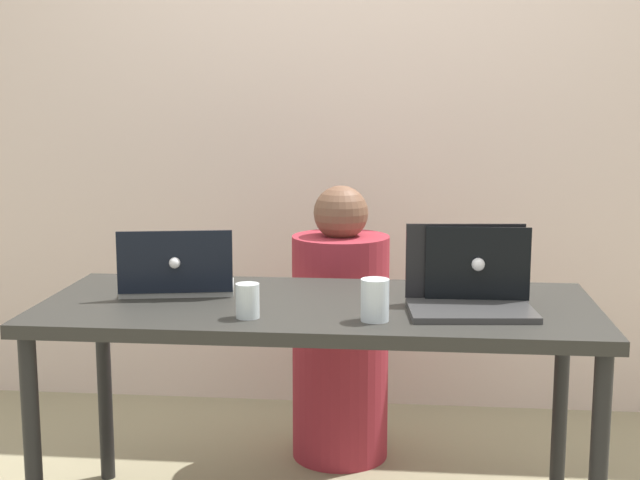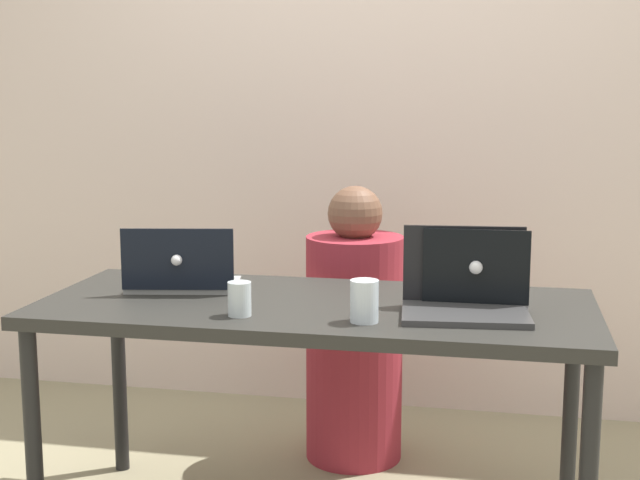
# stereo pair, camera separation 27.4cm
# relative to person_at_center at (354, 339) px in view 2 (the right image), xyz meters

# --- Properties ---
(back_wall) EXTENTS (4.50, 0.10, 2.35)m
(back_wall) POSITION_rel_person_at_center_xyz_m (-0.02, 0.63, 0.72)
(back_wall) COLOR beige
(back_wall) RESTS_ON ground
(desk) EXTENTS (1.68, 0.71, 0.74)m
(desk) POSITION_rel_person_at_center_xyz_m (-0.02, -0.59, 0.21)
(desk) COLOR #2A2926
(desk) RESTS_ON ground
(person_at_center) EXTENTS (0.40, 0.40, 1.03)m
(person_at_center) POSITION_rel_person_at_center_xyz_m (0.00, 0.00, 0.00)
(person_at_center) COLOR maroon
(person_at_center) RESTS_ON ground
(laptop_back_left) EXTENTS (0.39, 0.28, 0.21)m
(laptop_back_left) POSITION_rel_person_at_center_xyz_m (-0.48, -0.51, 0.32)
(laptop_back_left) COLOR #B1B5B4
(laptop_back_left) RESTS_ON desk
(laptop_front_right) EXTENTS (0.38, 0.30, 0.24)m
(laptop_front_right) POSITION_rel_person_at_center_xyz_m (0.42, -0.64, 0.33)
(laptop_front_right) COLOR #3B3B3C
(laptop_front_right) RESTS_ON desk
(laptop_back_right) EXTENTS (0.31, 0.28, 0.24)m
(laptop_back_right) POSITION_rel_person_at_center_xyz_m (0.45, -0.50, 0.33)
(laptop_back_right) COLOR silver
(laptop_back_right) RESTS_ON desk
(water_glass_right) EXTENTS (0.08, 0.08, 0.12)m
(water_glass_right) POSITION_rel_person_at_center_xyz_m (0.16, -0.79, 0.33)
(water_glass_right) COLOR silver
(water_glass_right) RESTS_ON desk
(water_glass_left) EXTENTS (0.07, 0.07, 0.10)m
(water_glass_left) POSITION_rel_person_at_center_xyz_m (-0.20, -0.79, 0.32)
(water_glass_left) COLOR silver
(water_glass_left) RESTS_ON desk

